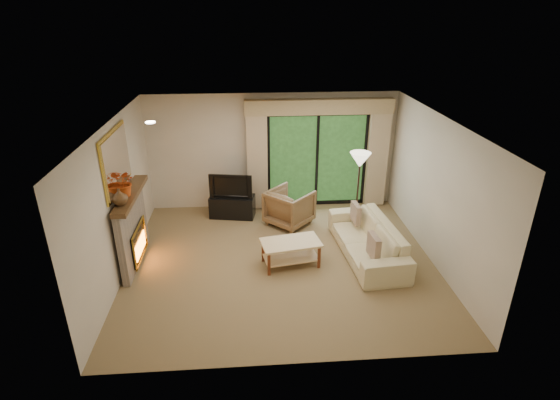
{
  "coord_description": "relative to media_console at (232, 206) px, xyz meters",
  "views": [
    {
      "loc": [
        -0.54,
        -6.81,
        4.3
      ],
      "look_at": [
        0.0,
        0.3,
        1.1
      ],
      "focal_mm": 28.0,
      "sensor_mm": 36.0,
      "label": 1
    }
  ],
  "objects": [
    {
      "name": "wall_front",
      "position": [
        0.93,
        -4.45,
        1.06
      ],
      "size": [
        5.0,
        0.0,
        5.0
      ],
      "primitive_type": "plane",
      "rotation": [
        -1.57,
        0.0,
        0.0
      ],
      "color": "beige",
      "rests_on": "ground"
    },
    {
      "name": "mirror",
      "position": [
        -1.79,
        -1.75,
        1.71
      ],
      "size": [
        0.07,
        1.45,
        1.02
      ],
      "primitive_type": null,
      "color": "gold",
      "rests_on": "wall_left"
    },
    {
      "name": "branches",
      "position": [
        -1.68,
        -1.89,
        1.37
      ],
      "size": [
        0.52,
        0.48,
        0.48
      ],
      "primitive_type": "imported",
      "rotation": [
        0.0,
        0.0,
        -0.26
      ],
      "color": "#BD4413",
      "rests_on": "fireplace"
    },
    {
      "name": "curtain_right",
      "position": [
        3.28,
        0.39,
        0.96
      ],
      "size": [
        0.45,
        0.18,
        2.35
      ],
      "primitive_type": "cube",
      "color": "tan",
      "rests_on": "floor"
    },
    {
      "name": "media_console",
      "position": [
        0.0,
        0.0,
        0.0
      ],
      "size": [
        1.02,
        0.59,
        0.48
      ],
      "primitive_type": "cube",
      "rotation": [
        0.0,
        0.0,
        -0.17
      ],
      "color": "black",
      "rests_on": "floor"
    },
    {
      "name": "vase",
      "position": [
        -1.68,
        -2.23,
        1.26
      ],
      "size": [
        0.31,
        0.31,
        0.27
      ],
      "primitive_type": "imported",
      "rotation": [
        0.0,
        0.0,
        -0.24
      ],
      "color": "#4C321B",
      "rests_on": "fireplace"
    },
    {
      "name": "ceiling",
      "position": [
        0.93,
        -1.95,
        2.36
      ],
      "size": [
        5.5,
        5.5,
        0.0
      ],
      "primitive_type": "plane",
      "rotation": [
        3.14,
        0.0,
        0.0
      ],
      "color": "silver",
      "rests_on": "ground"
    },
    {
      "name": "cornice",
      "position": [
        1.93,
        0.41,
        2.08
      ],
      "size": [
        3.2,
        0.24,
        0.32
      ],
      "primitive_type": "cube",
      "color": "tan",
      "rests_on": "wall_back"
    },
    {
      "name": "floor",
      "position": [
        0.93,
        -1.95,
        -0.24
      ],
      "size": [
        5.5,
        5.5,
        0.0
      ],
      "primitive_type": "plane",
      "color": "olive",
      "rests_on": "ground"
    },
    {
      "name": "curtain_left",
      "position": [
        0.58,
        0.39,
        0.96
      ],
      "size": [
        0.45,
        0.18,
        2.35
      ],
      "primitive_type": "cube",
      "color": "tan",
      "rests_on": "floor"
    },
    {
      "name": "pillow_far",
      "position": [
        2.46,
        -1.18,
        0.31
      ],
      "size": [
        0.13,
        0.39,
        0.38
      ],
      "primitive_type": "cube",
      "rotation": [
        0.0,
        0.0,
        0.08
      ],
      "color": "#4E3D29",
      "rests_on": "sofa"
    },
    {
      "name": "floor_lamp",
      "position": [
        2.63,
        -0.55,
        0.56
      ],
      "size": [
        0.53,
        0.53,
        1.59
      ],
      "primitive_type": null,
      "rotation": [
        0.0,
        0.0,
        -0.3
      ],
      "color": "beige",
      "rests_on": "floor"
    },
    {
      "name": "coffee_table",
      "position": [
        1.09,
        -2.06,
        -0.01
      ],
      "size": [
        1.12,
        0.75,
        0.47
      ],
      "primitive_type": null,
      "rotation": [
        0.0,
        0.0,
        0.18
      ],
      "color": "#F3C68E",
      "rests_on": "floor"
    },
    {
      "name": "fireplace",
      "position": [
        -1.7,
        -1.75,
        0.44
      ],
      "size": [
        0.24,
        1.7,
        1.37
      ],
      "primitive_type": null,
      "color": "gray",
      "rests_on": "floor"
    },
    {
      "name": "wall_right",
      "position": [
        3.68,
        -1.95,
        1.06
      ],
      "size": [
        0.0,
        5.0,
        5.0
      ],
      "primitive_type": "plane",
      "rotation": [
        1.57,
        0.0,
        -1.57
      ],
      "color": "beige",
      "rests_on": "ground"
    },
    {
      "name": "sofa",
      "position": [
        2.53,
        -1.83,
        0.09
      ],
      "size": [
        1.07,
        2.33,
        0.66
      ],
      "primitive_type": "imported",
      "rotation": [
        0.0,
        0.0,
        -1.49
      ],
      "color": "beige",
      "rests_on": "floor"
    },
    {
      "name": "sliding_door",
      "position": [
        1.93,
        0.5,
        0.86
      ],
      "size": [
        2.26,
        0.1,
        2.16
      ],
      "primitive_type": null,
      "color": "black",
      "rests_on": "floor"
    },
    {
      "name": "armchair",
      "position": [
        1.22,
        -0.45,
        0.15
      ],
      "size": [
        1.18,
        1.18,
        0.77
      ],
      "primitive_type": "imported",
      "rotation": [
        0.0,
        0.0,
        2.38
      ],
      "color": "brown",
      "rests_on": "floor"
    },
    {
      "name": "wall_back",
      "position": [
        0.93,
        0.55,
        1.06
      ],
      "size": [
        5.0,
        0.0,
        5.0
      ],
      "primitive_type": "plane",
      "rotation": [
        1.57,
        0.0,
        0.0
      ],
      "color": "beige",
      "rests_on": "ground"
    },
    {
      "name": "pillow_near",
      "position": [
        2.46,
        -2.48,
        0.32
      ],
      "size": [
        0.14,
        0.41,
        0.41
      ],
      "primitive_type": "cube",
      "rotation": [
        0.0,
        0.0,
        0.08
      ],
      "color": "#4E3D29",
      "rests_on": "sofa"
    },
    {
      "name": "tv",
      "position": [
        0.0,
        0.0,
        0.51
      ],
      "size": [
        0.94,
        0.28,
        0.54
      ],
      "primitive_type": "imported",
      "rotation": [
        0.0,
        0.0,
        -0.17
      ],
      "color": "black",
      "rests_on": "media_console"
    },
    {
      "name": "wall_left",
      "position": [
        -1.82,
        -1.95,
        1.06
      ],
      "size": [
        0.0,
        5.0,
        5.0
      ],
      "primitive_type": "plane",
      "rotation": [
        1.57,
        0.0,
        1.57
      ],
      "color": "beige",
      "rests_on": "ground"
    }
  ]
}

